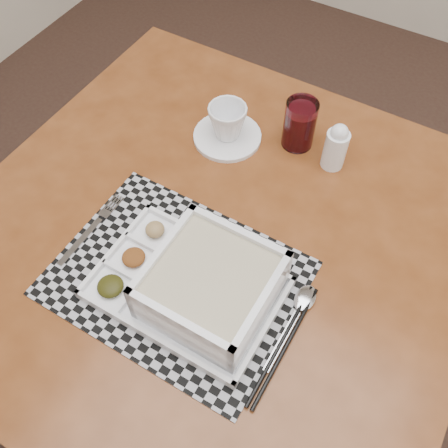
% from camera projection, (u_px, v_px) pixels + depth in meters
% --- Properties ---
extents(dining_table, '(0.98, 0.98, 0.73)m').
position_uv_depth(dining_table, '(216.00, 253.00, 1.02)').
color(dining_table, '#57290F').
rests_on(dining_table, ground).
extents(placemat, '(0.43, 0.33, 0.00)m').
position_uv_depth(placemat, '(176.00, 278.00, 0.90)').
color(placemat, '#A0A0A7').
rests_on(placemat, dining_table).
extents(serving_tray, '(0.32, 0.22, 0.10)m').
position_uv_depth(serving_tray, '(205.00, 287.00, 0.84)').
color(serving_tray, white).
rests_on(serving_tray, placemat).
extents(fork, '(0.02, 0.19, 0.00)m').
position_uv_depth(fork, '(93.00, 227.00, 0.96)').
color(fork, silver).
rests_on(fork, placemat).
extents(spoon, '(0.04, 0.18, 0.01)m').
position_uv_depth(spoon, '(302.00, 304.00, 0.87)').
color(spoon, silver).
rests_on(spoon, placemat).
extents(chopsticks, '(0.02, 0.24, 0.01)m').
position_uv_depth(chopsticks, '(283.00, 345.00, 0.82)').
color(chopsticks, black).
rests_on(chopsticks, placemat).
extents(saucer, '(0.15, 0.15, 0.01)m').
position_uv_depth(saucer, '(227.00, 136.00, 1.10)').
color(saucer, white).
rests_on(saucer, dining_table).
extents(cup, '(0.10, 0.10, 0.08)m').
position_uv_depth(cup, '(227.00, 122.00, 1.06)').
color(cup, white).
rests_on(cup, saucer).
extents(juice_glass, '(0.07, 0.07, 0.11)m').
position_uv_depth(juice_glass, '(299.00, 126.00, 1.05)').
color(juice_glass, white).
rests_on(juice_glass, dining_table).
extents(creamer_bottle, '(0.05, 0.05, 0.11)m').
position_uv_depth(creamer_bottle, '(336.00, 147.00, 1.02)').
color(creamer_bottle, white).
rests_on(creamer_bottle, dining_table).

